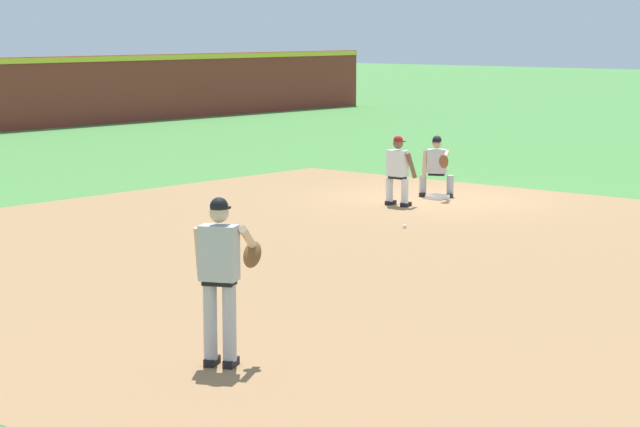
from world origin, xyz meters
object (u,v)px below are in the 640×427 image
object	(u,v)px
first_baseman	(437,164)
baserunner	(398,168)
baseball	(405,226)
pitcher	(222,271)
first_base_bag	(438,197)

from	to	relation	value
first_baseman	baserunner	distance (m)	1.62
baseball	pitcher	distance (m)	9.83
baseball	pitcher	bearing A→B (deg)	-154.78
pitcher	first_baseman	world-z (taller)	pitcher
pitcher	baserunner	bearing A→B (deg)	28.54
baseball	baserunner	world-z (taller)	baserunner
baseball	first_baseman	size ratio (longest dim) A/B	0.06
pitcher	first_base_bag	bearing A→B (deg)	25.70
baseball	first_baseman	bearing A→B (deg)	27.67
first_base_bag	pitcher	bearing A→B (deg)	-154.30
pitcher	baserunner	xyz separation A→B (m)	(11.07, 6.02, -0.27)
first_base_bag	baserunner	world-z (taller)	baserunner
first_base_bag	baserunner	bearing A→B (deg)	179.01
pitcher	first_baseman	xyz separation A→B (m)	(12.68, 6.18, -0.33)
first_base_bag	pitcher	distance (m)	13.86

